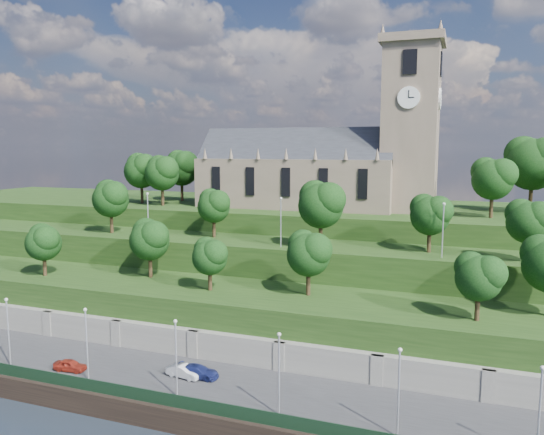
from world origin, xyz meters
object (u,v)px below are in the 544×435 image
at_px(car_middle, 184,371).
at_px(car_right, 198,371).
at_px(church, 326,162).
at_px(car_left, 70,365).

xyz_separation_m(car_middle, car_right, (1.31, 0.42, 0.01)).
bearing_deg(church, car_middle, -96.08).
bearing_deg(car_right, car_left, 99.59).
relative_size(church, car_left, 11.26).
bearing_deg(car_left, car_right, -82.97).
height_order(church, car_middle, church).
distance_m(church, car_left, 49.42).
height_order(church, car_right, church).
relative_size(car_left, car_right, 0.79).
relative_size(car_middle, car_right, 0.86).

